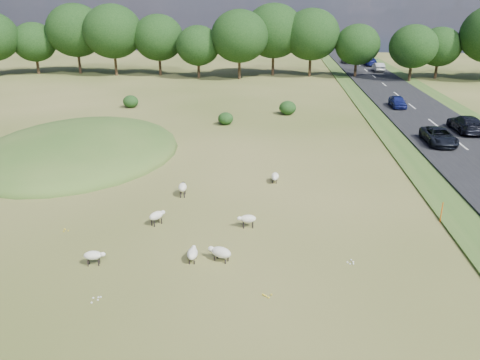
% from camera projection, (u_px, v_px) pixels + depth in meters
% --- Properties ---
extents(ground, '(160.00, 160.00, 0.00)m').
position_uv_depth(ground, '(233.00, 131.00, 45.20)').
color(ground, '#394B17').
rests_on(ground, ground).
extents(mound, '(16.00, 20.00, 4.00)m').
position_uv_depth(mound, '(79.00, 152.00, 38.65)').
color(mound, '#33561E').
rests_on(mound, ground).
extents(road, '(8.00, 150.00, 0.25)m').
position_uv_depth(road, '(417.00, 111.00, 52.96)').
color(road, black).
rests_on(road, ground).
extents(treeline, '(96.28, 14.66, 11.70)m').
position_uv_depth(treeline, '(247.00, 36.00, 75.99)').
color(treeline, black).
rests_on(treeline, ground).
extents(shrubs, '(20.21, 9.00, 1.53)m').
position_uv_depth(shrubs, '(215.00, 108.00, 51.79)').
color(shrubs, black).
rests_on(shrubs, ground).
extents(marker_post, '(0.06, 0.06, 1.20)m').
position_uv_depth(marker_post, '(441.00, 212.00, 26.14)').
color(marker_post, '#D8590C').
rests_on(marker_post, ground).
extents(sheep_0, '(0.63, 1.21, 0.86)m').
position_uv_depth(sheep_0, '(183.00, 187.00, 29.72)').
color(sheep_0, beige).
rests_on(sheep_0, ground).
extents(sheep_1, '(0.54, 1.13, 0.65)m').
position_uv_depth(sheep_1, '(192.00, 253.00, 22.22)').
color(sheep_1, beige).
rests_on(sheep_1, ground).
extents(sheep_2, '(1.29, 0.92, 0.72)m').
position_uv_depth(sheep_2, '(221.00, 252.00, 22.22)').
color(sheep_2, beige).
rests_on(sheep_2, ground).
extents(sheep_3, '(0.91, 1.08, 0.78)m').
position_uv_depth(sheep_3, '(157.00, 216.00, 25.85)').
color(sheep_3, beige).
rests_on(sheep_3, ground).
extents(sheep_4, '(1.05, 0.57, 0.73)m').
position_uv_depth(sheep_4, '(93.00, 255.00, 21.83)').
color(sheep_4, beige).
rests_on(sheep_4, ground).
extents(sheep_5, '(0.57, 1.17, 0.67)m').
position_uv_depth(sheep_5, '(275.00, 177.00, 32.03)').
color(sheep_5, beige).
rests_on(sheep_5, ground).
extents(sheep_6, '(1.07, 0.56, 0.75)m').
position_uv_depth(sheep_6, '(248.00, 219.00, 25.50)').
color(sheep_6, beige).
rests_on(sheep_6, ground).
extents(car_0, '(1.55, 3.85, 1.31)m').
position_uv_depth(car_0, '(398.00, 102.00, 54.07)').
color(car_0, navy).
rests_on(car_0, road).
extents(car_1, '(2.14, 5.26, 1.53)m').
position_uv_depth(car_1, '(466.00, 123.00, 43.75)').
color(car_1, black).
rests_on(car_1, road).
extents(car_2, '(1.57, 4.50, 1.48)m').
position_uv_depth(car_2, '(378.00, 67.00, 82.89)').
color(car_2, silver).
rests_on(car_2, road).
extents(car_3, '(2.23, 4.83, 1.34)m').
position_uv_depth(car_3, '(439.00, 136.00, 39.96)').
color(car_3, black).
rests_on(car_3, road).
extents(car_4, '(2.12, 5.21, 1.51)m').
position_uv_depth(car_4, '(370.00, 62.00, 90.45)').
color(car_4, navy).
rests_on(car_4, road).
extents(car_6, '(2.10, 4.56, 1.27)m').
position_uv_depth(car_6, '(348.00, 60.00, 94.40)').
color(car_6, '#A0A2A7').
rests_on(car_6, road).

